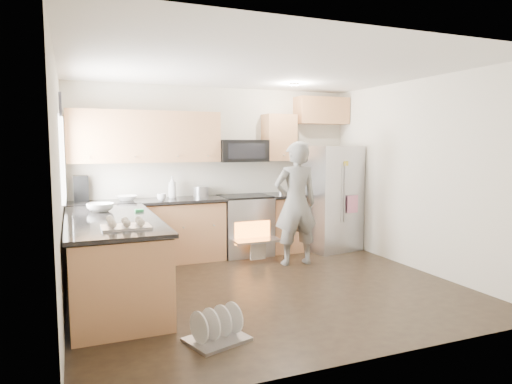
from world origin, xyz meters
name	(u,v)px	position (x,y,z in m)	size (l,w,h in m)	color
ground	(267,288)	(0.00, 0.00, 0.00)	(4.50, 4.50, 0.00)	black
room_shell	(264,148)	(-0.04, 0.02, 1.67)	(4.54, 4.04, 2.62)	beige
back_cabinet_run	(185,195)	(-0.59, 1.75, 0.96)	(4.45, 0.64, 2.50)	#B47948
peninsula	(113,259)	(-1.75, 0.25, 0.46)	(0.96, 2.36, 1.02)	#B47948
stove_range	(245,211)	(0.35, 1.69, 0.68)	(0.76, 0.97, 1.79)	#B7B7BC
refrigerator	(332,198)	(1.77, 1.45, 0.85)	(0.93, 0.78, 1.69)	#B7B7BC
person	(296,204)	(0.81, 0.85, 0.88)	(0.64, 0.42, 1.76)	gray
dish_rack	(217,332)	(-1.01, -1.21, 0.08)	(0.60, 0.54, 0.31)	#B7B7BC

